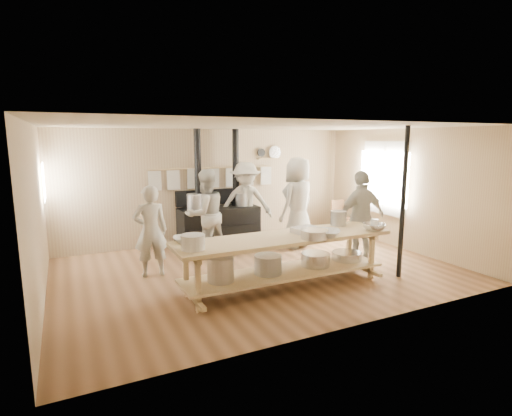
# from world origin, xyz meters

# --- Properties ---
(ground) EXTENTS (7.00, 7.00, 0.00)m
(ground) POSITION_xyz_m (0.00, 0.00, 0.00)
(ground) COLOR brown
(ground) RESTS_ON ground
(room_shell) EXTENTS (7.00, 7.00, 7.00)m
(room_shell) POSITION_xyz_m (0.00, 0.00, 1.62)
(room_shell) COLOR tan
(room_shell) RESTS_ON ground
(window_right) EXTENTS (0.09, 1.50, 1.65)m
(window_right) POSITION_xyz_m (3.47, 0.60, 1.50)
(window_right) COLOR beige
(window_right) RESTS_ON ground
(left_opening) EXTENTS (0.00, 0.90, 0.90)m
(left_opening) POSITION_xyz_m (-3.45, 2.00, 1.60)
(left_opening) COLOR white
(left_opening) RESTS_ON ground
(stove) EXTENTS (1.90, 0.75, 2.60)m
(stove) POSITION_xyz_m (-0.01, 2.12, 0.52)
(stove) COLOR black
(stove) RESTS_ON ground
(towel_rail) EXTENTS (3.00, 0.04, 0.47)m
(towel_rail) POSITION_xyz_m (0.00, 2.40, 1.56)
(towel_rail) COLOR tan
(towel_rail) RESTS_ON ground
(back_wall_shelf) EXTENTS (0.63, 0.14, 0.32)m
(back_wall_shelf) POSITION_xyz_m (1.46, 2.43, 2.00)
(back_wall_shelf) COLOR tan
(back_wall_shelf) RESTS_ON ground
(prep_table) EXTENTS (3.60, 0.90, 0.85)m
(prep_table) POSITION_xyz_m (-0.01, -0.90, 0.52)
(prep_table) COLOR tan
(prep_table) RESTS_ON ground
(support_post) EXTENTS (0.08, 0.08, 2.60)m
(support_post) POSITION_xyz_m (2.05, -1.35, 1.30)
(support_post) COLOR black
(support_post) RESTS_ON ground
(cook_far_left) EXTENTS (0.61, 0.43, 1.61)m
(cook_far_left) POSITION_xyz_m (-1.82, 0.59, 0.80)
(cook_far_left) COLOR beige
(cook_far_left) RESTS_ON ground
(cook_left) EXTENTS (1.00, 0.86, 1.79)m
(cook_left) POSITION_xyz_m (-0.62, 1.19, 0.90)
(cook_left) COLOR beige
(cook_left) RESTS_ON ground
(cook_center) EXTENTS (1.15, 0.97, 2.00)m
(cook_center) POSITION_xyz_m (1.48, 1.10, 1.00)
(cook_center) COLOR beige
(cook_center) RESTS_ON ground
(cook_right) EXTENTS (1.06, 0.46, 1.79)m
(cook_right) POSITION_xyz_m (1.97, -0.41, 0.90)
(cook_right) COLOR beige
(cook_right) RESTS_ON ground
(cook_by_window) EXTENTS (1.37, 1.06, 1.87)m
(cook_by_window) POSITION_xyz_m (0.61, 1.95, 0.93)
(cook_by_window) COLOR beige
(cook_by_window) RESTS_ON ground
(chair) EXTENTS (0.41, 0.41, 0.85)m
(chair) POSITION_xyz_m (3.15, 1.71, 0.25)
(chair) COLOR brown
(chair) RESTS_ON ground
(bowl_white_a) EXTENTS (0.43, 0.43, 0.09)m
(bowl_white_a) POSITION_xyz_m (-1.54, -0.57, 0.89)
(bowl_white_a) COLOR white
(bowl_white_a) RESTS_ON prep_table
(bowl_steel_a) EXTENTS (0.43, 0.43, 0.10)m
(bowl_steel_a) POSITION_xyz_m (-1.55, -1.01, 0.90)
(bowl_steel_a) COLOR silver
(bowl_steel_a) RESTS_ON prep_table
(bowl_white_b) EXTENTS (0.66, 0.66, 0.12)m
(bowl_white_b) POSITION_xyz_m (0.54, -1.23, 0.91)
(bowl_white_b) COLOR white
(bowl_white_b) RESTS_ON prep_table
(bowl_steel_b) EXTENTS (0.40, 0.40, 0.12)m
(bowl_steel_b) POSITION_xyz_m (1.55, -1.23, 0.91)
(bowl_steel_b) COLOR silver
(bowl_steel_b) RESTS_ON prep_table
(roasting_pan) EXTENTS (0.45, 0.34, 0.09)m
(roasting_pan) POSITION_xyz_m (0.42, -0.83, 0.90)
(roasting_pan) COLOR #B2B2B7
(roasting_pan) RESTS_ON prep_table
(mixing_bowl_large) EXTENTS (0.55, 0.55, 0.14)m
(mixing_bowl_large) POSITION_xyz_m (0.34, -1.23, 0.92)
(mixing_bowl_large) COLOR silver
(mixing_bowl_large) RESTS_ON prep_table
(bucket_galv) EXTENTS (0.30, 0.30, 0.26)m
(bucket_galv) POSITION_xyz_m (1.27, -0.61, 0.98)
(bucket_galv) COLOR gray
(bucket_galv) RESTS_ON prep_table
(deep_bowl_enamel) EXTENTS (0.43, 0.43, 0.21)m
(deep_bowl_enamel) POSITION_xyz_m (-1.55, -1.01, 0.96)
(deep_bowl_enamel) COLOR white
(deep_bowl_enamel) RESTS_ON prep_table
(pitcher) EXTENTS (0.15, 0.15, 0.20)m
(pitcher) POSITION_xyz_m (1.55, -1.23, 0.95)
(pitcher) COLOR white
(pitcher) RESTS_ON prep_table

